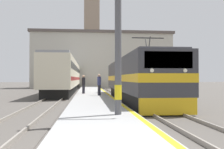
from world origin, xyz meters
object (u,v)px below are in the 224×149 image
at_px(clock_tower, 92,22).
at_px(catenary_mast, 121,24).
at_px(second_waiting_passenger, 99,84).
at_px(passenger_train, 71,76).
at_px(locomotive_train, 136,79).
at_px(person_on_platform, 84,84).

bearing_deg(clock_tower, catenary_mast, -89.68).
bearing_deg(clock_tower, second_waiting_passenger, -90.04).
bearing_deg(clock_tower, passenger_train, -105.18).
relative_size(locomotive_train, catenary_mast, 2.30).
xyz_separation_m(catenary_mast, clock_tower, (-0.28, 50.25, 11.02)).
bearing_deg(passenger_train, person_on_platform, -83.40).
relative_size(catenary_mast, person_on_platform, 4.12).
distance_m(catenary_mast, second_waiting_passenger, 12.33).
height_order(catenary_mast, clock_tower, clock_tower).
bearing_deg(second_waiting_passenger, catenary_mast, -88.54).
bearing_deg(locomotive_train, second_waiting_passenger, 139.84).
xyz_separation_m(second_waiting_passenger, clock_tower, (0.02, 38.22, 13.70)).
bearing_deg(second_waiting_passenger, person_on_platform, 115.21).
xyz_separation_m(catenary_mast, second_waiting_passenger, (-0.31, 12.03, -2.68)).
xyz_separation_m(locomotive_train, catenary_mast, (-2.44, -9.71, 2.26)).
distance_m(person_on_platform, clock_tower, 37.89).
distance_m(catenary_mast, clock_tower, 51.44).
bearing_deg(passenger_train, second_waiting_passenger, -80.96).
height_order(person_on_platform, clock_tower, clock_tower).
height_order(passenger_train, clock_tower, clock_tower).
distance_m(passenger_train, clock_tower, 19.50).
distance_m(catenary_mast, person_on_platform, 15.30).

